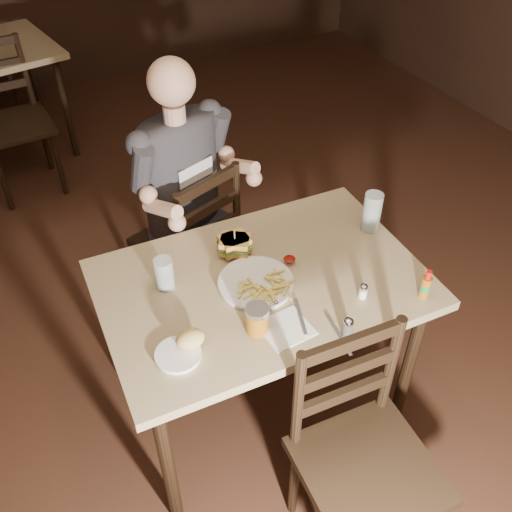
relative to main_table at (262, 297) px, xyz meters
name	(u,v)px	position (x,y,z in m)	size (l,w,h in m)	color
room_shell	(193,94)	(-0.11, 0.28, 0.71)	(7.00, 7.00, 7.00)	black
main_table	(262,297)	(0.00, 0.00, 0.00)	(1.20, 0.83, 0.77)	tan
chair_far	(186,241)	(-0.04, 0.72, -0.24)	(0.41, 0.45, 0.89)	black
chair_near	(368,470)	(0.05, -0.66, -0.23)	(0.42, 0.46, 0.92)	black
bg_chair_near	(14,125)	(-0.59, 2.23, -0.21)	(0.44, 0.48, 0.95)	black
diner	(185,162)	(-0.02, 0.67, 0.22)	(0.52, 0.41, 0.89)	#34353A
dinner_plate	(256,284)	(-0.03, -0.01, 0.09)	(0.27, 0.27, 0.02)	white
sandwich_left	(235,241)	(-0.02, 0.18, 0.15)	(0.11, 0.09, 0.10)	gold
sandwich_right	(234,240)	(-0.02, 0.19, 0.15)	(0.11, 0.09, 0.10)	gold
fries_pile	(264,288)	(-0.03, -0.07, 0.12)	(0.24, 0.17, 0.04)	#EBD961
ketchup_dollop	(289,259)	(0.14, 0.04, 0.10)	(0.05, 0.05, 0.01)	maroon
glass_left	(164,274)	(-0.32, 0.13, 0.15)	(0.07, 0.07, 0.12)	silver
glass_right	(372,212)	(0.53, 0.07, 0.17)	(0.07, 0.07, 0.17)	silver
hot_sauce	(426,284)	(0.47, -0.33, 0.14)	(0.04, 0.04, 0.12)	#8E4F10
salt_shaker	(363,291)	(0.28, -0.24, 0.11)	(0.03, 0.03, 0.05)	white
pepper_shaker	(348,327)	(0.13, -0.35, 0.12)	(0.04, 0.04, 0.07)	#38332D
syrup_dispenser	(257,319)	(-0.13, -0.20, 0.14)	(0.08, 0.08, 0.10)	#8E4F10
napkin	(286,328)	(-0.04, -0.24, 0.09)	(0.16, 0.15, 0.00)	white
knife	(339,335)	(0.10, -0.35, 0.09)	(0.01, 0.19, 0.00)	silver
fork	(300,316)	(0.03, -0.22, 0.09)	(0.01, 0.17, 0.01)	silver
side_plate	(178,356)	(-0.40, -0.19, 0.09)	(0.15, 0.15, 0.01)	white
bread_roll	(190,339)	(-0.35, -0.17, 0.12)	(0.10, 0.08, 0.06)	tan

